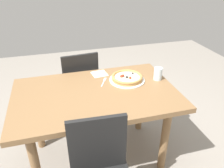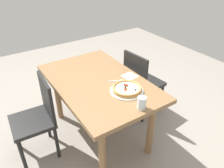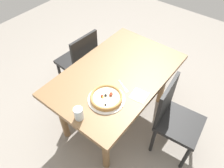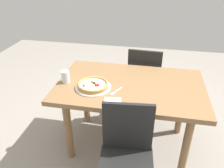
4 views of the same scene
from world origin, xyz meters
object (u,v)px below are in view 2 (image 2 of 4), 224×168
object	(u,v)px
dining_table	(99,89)
pizza	(127,89)
fork	(118,81)
drinking_glass	(142,103)
plate	(127,91)
chair_near	(38,116)
napkin	(130,76)
chair_far	(141,81)

from	to	relation	value
dining_table	pizza	world-z (taller)	pizza
fork	drinking_glass	world-z (taller)	drinking_glass
plate	fork	world-z (taller)	plate
dining_table	fork	distance (m)	0.22
chair_near	plate	size ratio (longest dim) A/B	2.70
fork	napkin	world-z (taller)	fork
chair_far	fork	xyz separation A→B (m)	(0.17, -0.48, 0.26)
plate	fork	distance (m)	0.21
pizza	chair_near	bearing A→B (deg)	-118.94
chair_near	pizza	xyz separation A→B (m)	(0.43, 0.77, 0.28)
chair_far	chair_near	bearing A→B (deg)	-97.46
dining_table	plate	xyz separation A→B (m)	(0.32, 0.13, 0.10)
chair_near	chair_far	xyz separation A→B (m)	(0.05, 1.29, 0.00)
chair_far	napkin	distance (m)	0.44
chair_near	pizza	world-z (taller)	chair_near
fork	napkin	xyz separation A→B (m)	(-0.01, 0.16, -0.00)
chair_near	pizza	distance (m)	0.93
dining_table	fork	bearing A→B (deg)	55.61
dining_table	plate	size ratio (longest dim) A/B	4.21
dining_table	napkin	bearing A→B (deg)	71.97
drinking_glass	plate	bearing A→B (deg)	169.14
plate	napkin	distance (m)	0.29
plate	pizza	xyz separation A→B (m)	(-0.00, 0.00, 0.03)
dining_table	chair_far	world-z (taller)	chair_far
chair_near	drinking_glass	distance (m)	1.06
chair_near	drinking_glass	bearing A→B (deg)	-131.29
chair_far	pizza	bearing A→B (deg)	-58.87
chair_near	napkin	distance (m)	1.03
plate	drinking_glass	bearing A→B (deg)	-10.86
pizza	napkin	xyz separation A→B (m)	(-0.22, 0.20, -0.03)
chair_near	napkin	world-z (taller)	chair_near
plate	pizza	world-z (taller)	pizza
pizza	fork	size ratio (longest dim) A/B	1.82
chair_near	pizza	size ratio (longest dim) A/B	3.09
fork	pizza	bearing A→B (deg)	-73.38
dining_table	drinking_glass	distance (m)	0.63
plate	pizza	size ratio (longest dim) A/B	1.15
dining_table	pizza	xyz separation A→B (m)	(0.32, 0.13, 0.13)
chair_far	plate	bearing A→B (deg)	-58.85
dining_table	chair_far	size ratio (longest dim) A/B	1.56
drinking_glass	napkin	size ratio (longest dim) A/B	0.82
dining_table	drinking_glass	size ratio (longest dim) A/B	11.91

